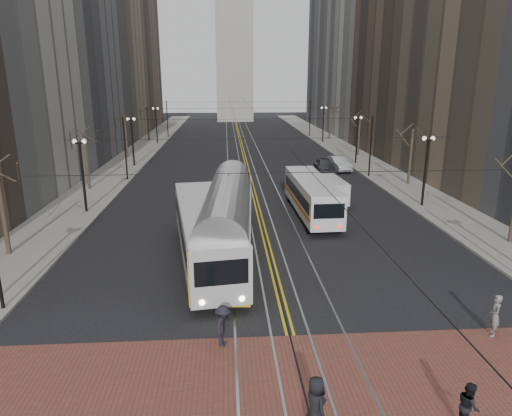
{
  "coord_description": "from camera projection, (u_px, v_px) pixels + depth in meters",
  "views": [
    {
      "loc": [
        -2.55,
        -17.64,
        10.28
      ],
      "look_at": [
        -0.84,
        7.99,
        3.0
      ],
      "focal_mm": 32.0,
      "sensor_mm": 36.0,
      "label": 1
    }
  ],
  "objects": [
    {
      "name": "crosswalk_band",
      "position": [
        302.0,
        382.0,
        16.06
      ],
      "size": [
        25.0,
        6.0,
        0.01
      ],
      "primitive_type": "cube",
      "color": "brown",
      "rests_on": "ground"
    },
    {
      "name": "sedan_grey",
      "position": [
        324.0,
        165.0,
        52.1
      ],
      "size": [
        2.09,
        4.74,
        1.59
      ],
      "primitive_type": "imported",
      "rotation": [
        0.0,
        0.0,
        -0.05
      ],
      "color": "#393B40",
      "rests_on": "ground"
    },
    {
      "name": "streetcar",
      "position": [
        228.0,
        227.0,
        27.25
      ],
      "size": [
        3.64,
        14.99,
        3.5
      ],
      "primitive_type": "cube",
      "rotation": [
        0.0,
        0.0,
        -0.06
      ],
      "color": "yellow",
      "rests_on": "ground"
    },
    {
      "name": "transit_bus",
      "position": [
        206.0,
        235.0,
        26.08
      ],
      "size": [
        4.64,
        13.55,
        3.32
      ],
      "primitive_type": "cube",
      "rotation": [
        0.0,
        0.0,
        0.14
      ],
      "color": "#B8B8B8",
      "rests_on": "ground"
    },
    {
      "name": "street_trees",
      "position": [
        248.0,
        146.0,
        52.97
      ],
      "size": [
        31.68,
        53.28,
        5.6
      ],
      "color": "#382D23",
      "rests_on": "ground"
    },
    {
      "name": "building_left_mid",
      "position": [
        42.0,
        24.0,
        57.79
      ],
      "size": [
        16.0,
        20.0,
        34.0
      ],
      "primitive_type": "cube",
      "color": "slate",
      "rests_on": "ground"
    },
    {
      "name": "pedestrian_a",
      "position": [
        316.0,
        405.0,
        13.58
      ],
      "size": [
        0.85,
        1.04,
        1.84
      ],
      "primitive_type": "imported",
      "rotation": [
        0.0,
        0.0,
        1.91
      ],
      "color": "black",
      "rests_on": "crosswalk_band"
    },
    {
      "name": "pedestrian_b",
      "position": [
        495.0,
        315.0,
        18.75
      ],
      "size": [
        0.61,
        0.76,
        1.81
      ],
      "primitive_type": "imported",
      "rotation": [
        0.0,
        0.0,
        4.41
      ],
      "color": "slate",
      "rests_on": "crosswalk_band"
    },
    {
      "name": "building_right_mid",
      "position": [
        433.0,
        27.0,
        61.05
      ],
      "size": [
        16.0,
        20.0,
        34.0
      ],
      "primitive_type": "cube",
      "color": "brown",
      "rests_on": "ground"
    },
    {
      "name": "rear_bus",
      "position": [
        311.0,
        197.0,
        35.31
      ],
      "size": [
        2.68,
        11.13,
        2.89
      ],
      "primitive_type": "cube",
      "rotation": [
        0.0,
        0.0,
        0.02
      ],
      "color": "white",
      "rests_on": "ground"
    },
    {
      "name": "lamp_posts",
      "position": [
        251.0,
        155.0,
        46.73
      ],
      "size": [
        27.6,
        57.2,
        5.6
      ],
      "color": "black",
      "rests_on": "ground"
    },
    {
      "name": "cargo_van",
      "position": [
        331.0,
        191.0,
        38.81
      ],
      "size": [
        2.15,
        4.94,
        2.14
      ],
      "primitive_type": "cube",
      "rotation": [
        0.0,
        0.0,
        0.06
      ],
      "color": "silver",
      "rests_on": "ground"
    },
    {
      "name": "pedestrian_c",
      "position": [
        469.0,
        406.0,
        13.74
      ],
      "size": [
        0.72,
        0.85,
        1.57
      ],
      "primitive_type": "imported",
      "rotation": [
        0.0,
        0.0,
        1.39
      ],
      "color": "black",
      "rests_on": "crosswalk_band"
    },
    {
      "name": "sedan_silver",
      "position": [
        338.0,
        163.0,
        53.02
      ],
      "size": [
        2.35,
        5.1,
        1.62
      ],
      "primitive_type": "imported",
      "rotation": [
        0.0,
        0.0,
        0.13
      ],
      "color": "#B0B4B8",
      "rests_on": "ground"
    },
    {
      "name": "sidewalk_right",
      "position": [
        351.0,
        154.0,
        64.04
      ],
      "size": [
        5.0,
        140.0,
        0.15
      ],
      "primitive_type": "cube",
      "color": "gray",
      "rests_on": "ground"
    },
    {
      "name": "sidewalk_left",
      "position": [
        134.0,
        157.0,
        62.12
      ],
      "size": [
        5.0,
        140.0,
        0.15
      ],
      "primitive_type": "cube",
      "color": "gray",
      "rests_on": "ground"
    },
    {
      "name": "ground",
      "position": [
        287.0,
        323.0,
        19.9
      ],
      "size": [
        260.0,
        260.0,
        0.0
      ],
      "primitive_type": "plane",
      "color": "black",
      "rests_on": "ground"
    },
    {
      "name": "building_left_far",
      "position": [
        114.0,
        31.0,
        95.36
      ],
      "size": [
        16.0,
        20.0,
        40.0
      ],
      "primitive_type": "cube",
      "color": "brown",
      "rests_on": "ground"
    },
    {
      "name": "pedestrian_d",
      "position": [
        223.0,
        326.0,
        18.05
      ],
      "size": [
        0.94,
        1.25,
        1.72
      ],
      "primitive_type": "imported",
      "rotation": [
        0.0,
        0.0,
        1.26
      ],
      "color": "black",
      "rests_on": "crosswalk_band"
    },
    {
      "name": "building_right_far",
      "position": [
        353.0,
        32.0,
        98.63
      ],
      "size": [
        16.0,
        20.0,
        40.0
      ],
      "primitive_type": "cube",
      "color": "slate",
      "rests_on": "ground"
    },
    {
      "name": "trolley_wires",
      "position": [
        248.0,
        138.0,
        52.31
      ],
      "size": [
        25.96,
        120.0,
        6.6
      ],
      "color": "black",
      "rests_on": "ground"
    },
    {
      "name": "centre_lines",
      "position": [
        244.0,
        156.0,
        63.1
      ],
      "size": [
        0.42,
        130.0,
        0.01
      ],
      "primitive_type": "cube",
      "color": "gold",
      "rests_on": "ground"
    },
    {
      "name": "streetcar_rails",
      "position": [
        244.0,
        156.0,
        63.1
      ],
      "size": [
        4.8,
        130.0,
        0.02
      ],
      "primitive_type": "cube",
      "color": "gray",
      "rests_on": "ground"
    }
  ]
}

